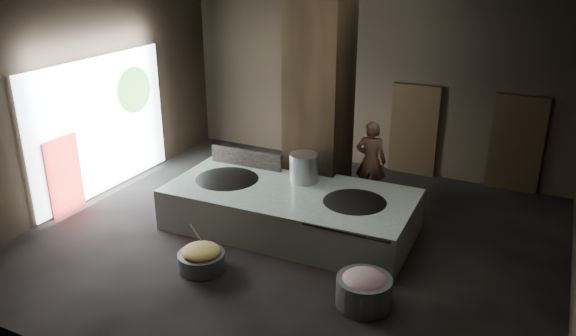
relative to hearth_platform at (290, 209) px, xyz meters
The scene contains 27 objects.
floor 0.63m from the hearth_platform, 56.12° to the right, with size 10.00×9.00×0.10m, color black.
ceiling 4.14m from the hearth_platform, 56.12° to the right, with size 10.00×9.00×0.10m, color black.
back_wall 4.59m from the hearth_platform, 86.84° to the left, with size 10.00×0.10×4.50m, color black.
front_wall 5.23m from the hearth_platform, 87.28° to the right, with size 10.00×0.10×4.50m, color black.
left_wall 5.16m from the hearth_platform, behind, with size 0.10×9.00×4.50m, color black.
pillar 2.40m from the hearth_platform, 92.50° to the left, with size 1.20×1.20×4.50m, color black.
hearth_platform is the anchor object (origin of this frame).
platform_cap 0.39m from the hearth_platform, ahead, with size 4.82×2.31×0.03m, color black.
wok_left 1.49m from the hearth_platform, behind, with size 1.55×1.55×0.43m, color black.
wok_left_rim 1.50m from the hearth_platform, behind, with size 1.59×1.59×0.05m, color black.
wok_right 1.39m from the hearth_platform, ahead, with size 1.45×1.45×0.41m, color black.
wok_right_rim 1.41m from the hearth_platform, ahead, with size 1.48×1.48×0.05m, color black.
stock_pot 0.89m from the hearth_platform, 84.81° to the left, with size 0.60×0.60×0.64m, color #9DA0A4.
splash_guard 1.74m from the hearth_platform, 152.65° to the left, with size 1.71×0.06×0.43m, color black.
cook 2.35m from the hearth_platform, 64.23° to the left, with size 0.68×0.44×1.87m, color #93624B.
veg_basin 2.24m from the hearth_platform, 109.57° to the right, with size 0.84×0.84×0.31m, color slate.
veg_fill 2.22m from the hearth_platform, 109.57° to the right, with size 0.69×0.69×0.21m, color #97B156.
ladle 2.14m from the hearth_platform, 114.70° to the right, with size 0.02×0.02×0.67m, color #9DA0A4.
meat_basin 2.91m from the hearth_platform, 39.99° to the right, with size 0.90×0.90×0.49m, color slate.
meat_fill 2.90m from the hearth_platform, 39.99° to the right, with size 0.74×0.74×0.28m, color #AF6A69.
doorway_near 4.40m from the hearth_platform, 70.76° to the left, with size 1.18×0.08×2.38m, color black.
doorway_near_glow 4.59m from the hearth_platform, 72.55° to the left, with size 0.76×0.04×1.80m, color #8C6647.
doorway_far 5.66m from the hearth_platform, 46.96° to the left, with size 1.18×0.08×2.38m, color black.
doorway_far_glow 5.53m from the hearth_platform, 48.30° to the left, with size 0.80×0.04×1.89m, color #8C6647.
left_opening 4.86m from the hearth_platform, behind, with size 0.04×4.20×3.10m, color white.
pavilion_sliver 4.89m from the hearth_platform, 162.72° to the right, with size 0.05×0.90×1.70m, color maroon.
tree_silhouette 5.04m from the hearth_platform, 168.33° to the left, with size 0.28×1.10×1.10m, color #194714.
Camera 1 is at (4.26, -8.90, 5.39)m, focal length 35.00 mm.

